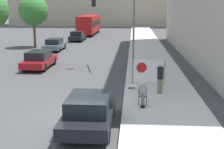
# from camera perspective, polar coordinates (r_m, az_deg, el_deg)

# --- Properties ---
(ground_plane) EXTENTS (160.00, 160.00, 0.00)m
(ground_plane) POSITION_cam_1_polar(r_m,az_deg,el_deg) (14.18, -6.78, -7.76)
(ground_plane) COLOR #444447
(sidewalk_curb) EXTENTS (4.06, 90.00, 0.16)m
(sidewalk_curb) POSITION_cam_1_polar(r_m,az_deg,el_deg) (28.52, 7.04, 2.64)
(sidewalk_curb) COLOR beige
(sidewalk_curb) RESTS_ON ground_plane
(seated_protester) EXTENTS (0.95, 0.77, 1.19)m
(seated_protester) POSITION_cam_1_polar(r_m,az_deg,el_deg) (15.12, 5.55, -3.28)
(seated_protester) COLOR #474C56
(seated_protester) RESTS_ON sidewalk_curb
(jogger_on_sidewalk) EXTENTS (0.34, 0.34, 1.69)m
(jogger_on_sidewalk) POSITION_cam_1_polar(r_m,az_deg,el_deg) (17.20, 8.80, -0.65)
(jogger_on_sidewalk) COLOR #756651
(jogger_on_sidewalk) RESTS_ON sidewalk_curb
(protest_banner) EXTENTS (1.99, 0.06, 1.53)m
(protest_banner) POSITION_cam_1_polar(r_m,az_deg,el_deg) (19.20, 6.64, 0.63)
(protest_banner) COLOR slate
(protest_banner) RESTS_ON sidewalk_curb
(traffic_light_pole) EXTENTS (3.41, 3.18, 5.79)m
(traffic_light_pole) POSITION_cam_1_polar(r_m,az_deg,el_deg) (25.33, 1.27, 10.66)
(traffic_light_pole) COLOR slate
(traffic_light_pole) RESTS_ON sidewalk_curb
(parked_car_curbside) EXTENTS (1.89, 4.35, 1.38)m
(parked_car_curbside) POSITION_cam_1_polar(r_m,az_deg,el_deg) (12.73, -4.20, -6.76)
(parked_car_curbside) COLOR black
(parked_car_curbside) RESTS_ON ground_plane
(car_on_road_nearest) EXTENTS (1.81, 4.65, 1.40)m
(car_on_road_nearest) POSITION_cam_1_polar(r_m,az_deg,el_deg) (25.56, -13.15, 2.70)
(car_on_road_nearest) COLOR maroon
(car_on_road_nearest) RESTS_ON ground_plane
(car_on_road_midblock) EXTENTS (1.73, 4.33, 1.35)m
(car_on_road_midblock) POSITION_cam_1_polar(r_m,az_deg,el_deg) (35.43, -10.44, 5.41)
(car_on_road_midblock) COLOR #565B60
(car_on_road_midblock) RESTS_ON ground_plane
(car_on_road_distant) EXTENTS (1.85, 4.50, 1.42)m
(car_on_road_distant) POSITION_cam_1_polar(r_m,az_deg,el_deg) (44.79, -6.33, 7.00)
(car_on_road_distant) COLOR black
(car_on_road_distant) RESTS_ON ground_plane
(city_bus_on_road) EXTENTS (2.59, 12.29, 3.25)m
(city_bus_on_road) POSITION_cam_1_polar(r_m,az_deg,el_deg) (55.24, -4.18, 9.25)
(city_bus_on_road) COLOR red
(city_bus_on_road) RESTS_ON ground_plane
(street_tree_midblock) EXTENTS (3.54, 3.54, 6.11)m
(street_tree_midblock) POSITION_cam_1_polar(r_m,az_deg,el_deg) (38.92, -14.19, 11.23)
(street_tree_midblock) COLOR brown
(street_tree_midblock) RESTS_ON ground_plane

